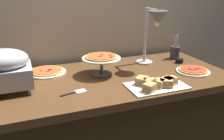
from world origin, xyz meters
TOP-DOWN VIEW (x-y plane):
  - back_wall at (0.00, 0.50)m, footprint 4.40×0.04m
  - buffet_table at (0.00, 0.00)m, footprint 1.90×0.84m
  - chafing_dish at (-0.63, -0.01)m, footprint 0.33×0.26m
  - heat_lamp at (0.46, 0.07)m, footprint 0.15×0.33m
  - pizza_plate_front at (0.69, -0.13)m, footprint 0.25×0.25m
  - pizza_plate_center at (-0.35, 0.24)m, footprint 0.28×0.28m
  - pizza_plate_raised_stand at (0.02, 0.07)m, footprint 0.28×0.28m
  - sandwich_platter at (0.28, -0.29)m, footprint 0.39×0.24m
  - sauce_cup_near at (0.73, 0.10)m, footprint 0.07×0.07m
  - utensil_holder at (0.77, 0.22)m, footprint 0.08×0.08m
  - serving_spatula at (-0.24, -0.18)m, footprint 0.17×0.07m

SIDE VIEW (x-z plane):
  - buffet_table at x=0.00m, z-range 0.01..0.77m
  - serving_spatula at x=-0.24m, z-range 0.76..0.77m
  - pizza_plate_center at x=-0.35m, z-range 0.76..0.79m
  - pizza_plate_front at x=0.69m, z-range 0.76..0.79m
  - sauce_cup_near at x=0.73m, z-range 0.76..0.80m
  - sandwich_platter at x=0.28m, z-range 0.75..0.81m
  - utensil_holder at x=0.77m, z-range 0.71..0.93m
  - pizza_plate_raised_stand at x=0.02m, z-range 0.80..0.95m
  - chafing_dish at x=-0.63m, z-range 0.78..1.05m
  - heat_lamp at x=0.46m, z-range 0.88..1.35m
  - back_wall at x=0.00m, z-range 0.00..2.40m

